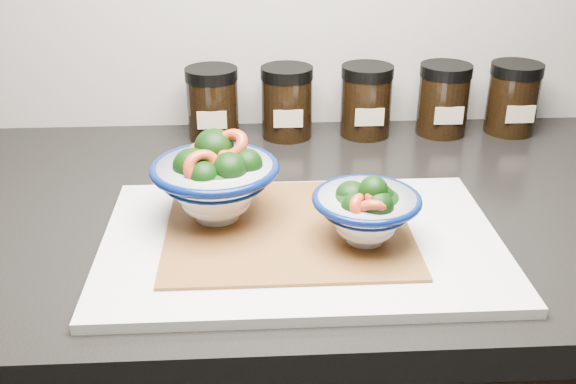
{
  "coord_description": "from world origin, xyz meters",
  "views": [
    {
      "loc": [
        -0.19,
        0.68,
        1.29
      ],
      "look_at": [
        -0.15,
        1.36,
        0.96
      ],
      "focal_mm": 42.0,
      "sensor_mm": 36.0,
      "label": 1
    }
  ],
  "objects": [
    {
      "name": "countertop",
      "position": [
        0.0,
        1.45,
        0.88
      ],
      "size": [
        3.5,
        0.6,
        0.04
      ],
      "primitive_type": "cube",
      "color": "black",
      "rests_on": "cabinet"
    },
    {
      "name": "spice_jar_d",
      "position": [
        0.11,
        1.69,
        0.96
      ],
      "size": [
        0.08,
        0.08,
        0.11
      ],
      "color": "black",
      "rests_on": "countertop"
    },
    {
      "name": "cutting_board",
      "position": [
        -0.14,
        1.34,
        0.91
      ],
      "size": [
        0.45,
        0.3,
        0.01
      ],
      "primitive_type": "cube",
      "color": "silver",
      "rests_on": "countertop"
    },
    {
      "name": "spice_jar_c",
      "position": [
        -0.01,
        1.69,
        0.96
      ],
      "size": [
        0.08,
        0.08,
        0.11
      ],
      "color": "black",
      "rests_on": "countertop"
    },
    {
      "name": "bowl_left",
      "position": [
        -0.24,
        1.39,
        0.96
      ],
      "size": [
        0.15,
        0.15,
        0.12
      ],
      "rotation": [
        0.0,
        0.0,
        -0.21
      ],
      "color": "white",
      "rests_on": "bamboo_mat"
    },
    {
      "name": "spice_jar_e",
      "position": [
        0.23,
        1.69,
        0.96
      ],
      "size": [
        0.08,
        0.08,
        0.11
      ],
      "color": "black",
      "rests_on": "countertop"
    },
    {
      "name": "bamboo_mat",
      "position": [
        -0.15,
        1.36,
        0.91
      ],
      "size": [
        0.28,
        0.24,
        0.0
      ],
      "primitive_type": "cube",
      "color": "#A26530",
      "rests_on": "cutting_board"
    },
    {
      "name": "spice_jar_b",
      "position": [
        -0.14,
        1.69,
        0.96
      ],
      "size": [
        0.08,
        0.08,
        0.11
      ],
      "color": "black",
      "rests_on": "countertop"
    },
    {
      "name": "spice_jar_a",
      "position": [
        -0.25,
        1.69,
        0.96
      ],
      "size": [
        0.08,
        0.08,
        0.11
      ],
      "color": "black",
      "rests_on": "countertop"
    },
    {
      "name": "bowl_right",
      "position": [
        -0.07,
        1.32,
        0.95
      ],
      "size": [
        0.12,
        0.12,
        0.09
      ],
      "rotation": [
        0.0,
        0.0,
        -0.39
      ],
      "color": "white",
      "rests_on": "bamboo_mat"
    }
  ]
}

